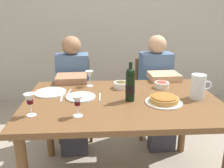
{
  "coord_description": "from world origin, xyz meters",
  "views": [
    {
      "loc": [
        -0.19,
        -1.74,
        1.45
      ],
      "look_at": [
        -0.08,
        0.03,
        0.88
      ],
      "focal_mm": 38.84,
      "sensor_mm": 36.0,
      "label": 1
    }
  ],
  "objects_px": {
    "water_pitcher": "(198,88)",
    "chair_right": "(151,91)",
    "wine_bottle": "(130,85)",
    "dinner_plate_right_setting": "(50,93)",
    "wine_glass_left_diner": "(77,102)",
    "dinner_plate_left_setting": "(81,97)",
    "chair_left": "(75,93)",
    "diner_right": "(158,88)",
    "olive_bowl": "(121,84)",
    "salad_bowl": "(162,84)",
    "wine_glass_right_diner": "(89,75)",
    "diner_left": "(73,90)",
    "wine_glass_centre": "(30,100)",
    "baked_tart": "(164,100)",
    "dining_table": "(122,110)"
  },
  "relations": [
    {
      "from": "water_pitcher",
      "to": "chair_right",
      "type": "height_order",
      "value": "water_pitcher"
    },
    {
      "from": "wine_glass_right_diner",
      "to": "diner_right",
      "type": "bearing_deg",
      "value": 25.1
    },
    {
      "from": "chair_left",
      "to": "wine_glass_centre",
      "type": "bearing_deg",
      "value": 78.52
    },
    {
      "from": "olive_bowl",
      "to": "dinner_plate_right_setting",
      "type": "bearing_deg",
      "value": -170.98
    },
    {
      "from": "chair_left",
      "to": "dinner_plate_right_setting",
      "type": "bearing_deg",
      "value": 77.28
    },
    {
      "from": "olive_bowl",
      "to": "diner_left",
      "type": "distance_m",
      "value": 0.63
    },
    {
      "from": "dining_table",
      "to": "dinner_plate_left_setting",
      "type": "height_order",
      "value": "dinner_plate_left_setting"
    },
    {
      "from": "salad_bowl",
      "to": "wine_glass_right_diner",
      "type": "xyz_separation_m",
      "value": [
        -0.64,
        0.09,
        0.07
      ]
    },
    {
      "from": "salad_bowl",
      "to": "dinner_plate_right_setting",
      "type": "distance_m",
      "value": 0.96
    },
    {
      "from": "diner_left",
      "to": "chair_right",
      "type": "distance_m",
      "value": 0.93
    },
    {
      "from": "water_pitcher",
      "to": "diner_left",
      "type": "bearing_deg",
      "value": 146.78
    },
    {
      "from": "wine_glass_right_diner",
      "to": "dinner_plate_left_setting",
      "type": "xyz_separation_m",
      "value": [
        -0.06,
        -0.29,
        -0.1
      ]
    },
    {
      "from": "diner_left",
      "to": "chair_right",
      "type": "height_order",
      "value": "diner_left"
    },
    {
      "from": "dining_table",
      "to": "chair_right",
      "type": "relative_size",
      "value": 1.72
    },
    {
      "from": "wine_bottle",
      "to": "dinner_plate_right_setting",
      "type": "bearing_deg",
      "value": 162.39
    },
    {
      "from": "water_pitcher",
      "to": "diner_left",
      "type": "distance_m",
      "value": 1.25
    },
    {
      "from": "wine_glass_centre",
      "to": "dinner_plate_right_setting",
      "type": "xyz_separation_m",
      "value": [
        0.05,
        0.43,
        -0.1
      ]
    },
    {
      "from": "baked_tart",
      "to": "chair_right",
      "type": "relative_size",
      "value": 0.31
    },
    {
      "from": "dinner_plate_right_setting",
      "to": "diner_left",
      "type": "distance_m",
      "value": 0.53
    },
    {
      "from": "dining_table",
      "to": "diner_left",
      "type": "xyz_separation_m",
      "value": [
        -0.44,
        0.66,
        -0.05
      ]
    },
    {
      "from": "dining_table",
      "to": "water_pitcher",
      "type": "xyz_separation_m",
      "value": [
        0.59,
        -0.01,
        0.18
      ]
    },
    {
      "from": "wine_glass_right_diner",
      "to": "dinner_plate_left_setting",
      "type": "height_order",
      "value": "wine_glass_right_diner"
    },
    {
      "from": "salad_bowl",
      "to": "dinner_plate_right_setting",
      "type": "height_order",
      "value": "salad_bowl"
    },
    {
      "from": "wine_glass_right_diner",
      "to": "chair_right",
      "type": "height_order",
      "value": "wine_glass_right_diner"
    },
    {
      "from": "wine_glass_left_diner",
      "to": "wine_bottle",
      "type": "bearing_deg",
      "value": 33.98
    },
    {
      "from": "baked_tart",
      "to": "dinner_plate_right_setting",
      "type": "relative_size",
      "value": 1.06
    },
    {
      "from": "salad_bowl",
      "to": "diner_left",
      "type": "height_order",
      "value": "diner_left"
    },
    {
      "from": "wine_glass_right_diner",
      "to": "chair_right",
      "type": "relative_size",
      "value": 0.16
    },
    {
      "from": "wine_glass_right_diner",
      "to": "wine_glass_centre",
      "type": "relative_size",
      "value": 0.93
    },
    {
      "from": "dining_table",
      "to": "wine_glass_centre",
      "type": "relative_size",
      "value": 9.85
    },
    {
      "from": "olive_bowl",
      "to": "wine_glass_centre",
      "type": "relative_size",
      "value": 0.86
    },
    {
      "from": "wine_glass_right_diner",
      "to": "dinner_plate_right_setting",
      "type": "bearing_deg",
      "value": -151.77
    },
    {
      "from": "wine_bottle",
      "to": "dinner_plate_right_setting",
      "type": "distance_m",
      "value": 0.68
    },
    {
      "from": "dinner_plate_right_setting",
      "to": "wine_glass_right_diner",
      "type": "bearing_deg",
      "value": 28.23
    },
    {
      "from": "wine_bottle",
      "to": "dinner_plate_left_setting",
      "type": "relative_size",
      "value": 1.28
    },
    {
      "from": "wine_glass_left_diner",
      "to": "dinner_plate_right_setting",
      "type": "height_order",
      "value": "wine_glass_left_diner"
    },
    {
      "from": "wine_glass_right_diner",
      "to": "dinner_plate_left_setting",
      "type": "relative_size",
      "value": 0.6
    },
    {
      "from": "water_pitcher",
      "to": "dinner_plate_left_setting",
      "type": "distance_m",
      "value": 0.92
    },
    {
      "from": "diner_right",
      "to": "olive_bowl",
      "type": "bearing_deg",
      "value": 39.79
    },
    {
      "from": "dinner_plate_right_setting",
      "to": "diner_right",
      "type": "bearing_deg",
      "value": 26.09
    },
    {
      "from": "wine_bottle",
      "to": "wine_glass_centre",
      "type": "distance_m",
      "value": 0.72
    },
    {
      "from": "wine_bottle",
      "to": "chair_left",
      "type": "distance_m",
      "value": 1.13
    },
    {
      "from": "chair_left",
      "to": "wine_glass_right_diner",
      "type": "bearing_deg",
      "value": 106.56
    },
    {
      "from": "salad_bowl",
      "to": "olive_bowl",
      "type": "height_order",
      "value": "olive_bowl"
    },
    {
      "from": "dining_table",
      "to": "salad_bowl",
      "type": "distance_m",
      "value": 0.47
    },
    {
      "from": "dinner_plate_left_setting",
      "to": "chair_left",
      "type": "bearing_deg",
      "value": 98.87
    },
    {
      "from": "olive_bowl",
      "to": "diner_right",
      "type": "distance_m",
      "value": 0.63
    },
    {
      "from": "wine_bottle",
      "to": "chair_right",
      "type": "bearing_deg",
      "value": 67.64
    },
    {
      "from": "baked_tart",
      "to": "salad_bowl",
      "type": "xyz_separation_m",
      "value": [
        0.07,
        0.35,
        0.0
      ]
    },
    {
      "from": "dining_table",
      "to": "diner_right",
      "type": "bearing_deg",
      "value": 56.08
    }
  ]
}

